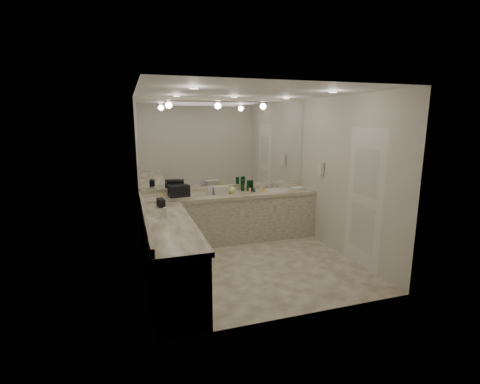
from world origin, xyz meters
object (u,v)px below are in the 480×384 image
object	(u,v)px
sink	(278,190)
soap_bottle_b	(210,189)
soap_bottle_c	(232,189)
hand_towel	(297,188)
black_toiletry_bag	(179,191)
wall_phone	(321,169)
soap_bottle_a	(185,190)
cream_cosmetic_case	(221,190)

from	to	relation	value
sink	soap_bottle_b	size ratio (longest dim) A/B	2.21
sink	soap_bottle_c	bearing A→B (deg)	-179.21
sink	hand_towel	distance (m)	0.39
soap_bottle_b	hand_towel	bearing A→B (deg)	-1.33
black_toiletry_bag	soap_bottle_b	bearing A→B (deg)	-2.44
wall_phone	soap_bottle_a	xyz separation A→B (m)	(-2.37, 0.55, -0.34)
hand_towel	soap_bottle_b	xyz separation A→B (m)	(-1.72, 0.04, 0.08)
sink	hand_towel	world-z (taller)	hand_towel
cream_cosmetic_case	soap_bottle_a	xyz separation A→B (m)	(-0.62, 0.08, 0.03)
hand_towel	soap_bottle_b	bearing A→B (deg)	178.67
cream_cosmetic_case	soap_bottle_b	distance (m)	0.20
black_toiletry_bag	soap_bottle_c	bearing A→B (deg)	-1.85
black_toiletry_bag	sink	bearing A→B (deg)	-0.54
sink	soap_bottle_b	bearing A→B (deg)	-179.76
hand_towel	soap_bottle_c	size ratio (longest dim) A/B	1.44
wall_phone	hand_towel	size ratio (longest dim) A/B	1.01
sink	soap_bottle_c	distance (m)	0.94
soap_bottle_a	soap_bottle_b	bearing A→B (deg)	-6.94
soap_bottle_c	wall_phone	bearing A→B (deg)	-17.58
wall_phone	soap_bottle_a	distance (m)	2.45
black_toiletry_bag	wall_phone	bearing A→B (deg)	-11.76
black_toiletry_bag	soap_bottle_a	xyz separation A→B (m)	(0.12, 0.03, 0.01)
wall_phone	soap_bottle_b	bearing A→B (deg)	165.69
black_toiletry_bag	soap_bottle_c	distance (m)	0.95
cream_cosmetic_case	wall_phone	bearing A→B (deg)	-12.03
hand_towel	soap_bottle_a	distance (m)	2.15
soap_bottle_b	soap_bottle_c	bearing A→B (deg)	-1.03
sink	soap_bottle_b	distance (m)	1.34
soap_bottle_c	sink	bearing A→B (deg)	0.79
soap_bottle_a	hand_towel	bearing A→B (deg)	-2.45
sink	black_toiletry_bag	distance (m)	1.89
wall_phone	hand_towel	bearing A→B (deg)	115.95
wall_phone	cream_cosmetic_case	bearing A→B (deg)	165.16
hand_towel	cream_cosmetic_case	bearing A→B (deg)	179.70
soap_bottle_a	soap_bottle_b	world-z (taller)	soap_bottle_a
sink	black_toiletry_bag	bearing A→B (deg)	179.46
soap_bottle_a	soap_bottle_b	distance (m)	0.43
soap_bottle_c	hand_towel	bearing A→B (deg)	-1.42
cream_cosmetic_case	hand_towel	size ratio (longest dim) A/B	1.10
black_toiletry_bag	soap_bottle_b	size ratio (longest dim) A/B	1.74
sink	hand_towel	size ratio (longest dim) A/B	1.85
cream_cosmetic_case	soap_bottle_c	bearing A→B (deg)	9.50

